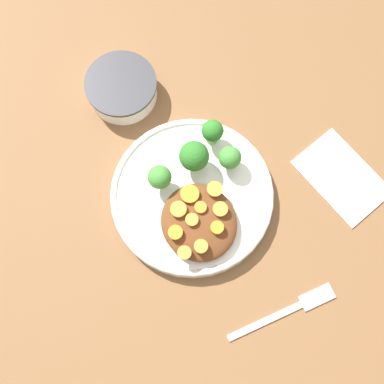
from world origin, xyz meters
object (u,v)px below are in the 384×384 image
at_px(plate, 192,196).
at_px(fork, 292,309).
at_px(napkin, 342,177).
at_px(dip_bowl, 122,88).

relative_size(plate, fork, 1.46).
bearing_deg(plate, fork, -163.23).
distance_m(plate, napkin, 0.24).
bearing_deg(plate, napkin, -105.81).
distance_m(dip_bowl, fork, 0.44).
xyz_separation_m(plate, napkin, (-0.07, -0.23, -0.01)).
bearing_deg(napkin, fork, 132.17).
relative_size(plate, dip_bowl, 2.16).
distance_m(plate, dip_bowl, 0.21).
bearing_deg(fork, napkin, 42.19).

